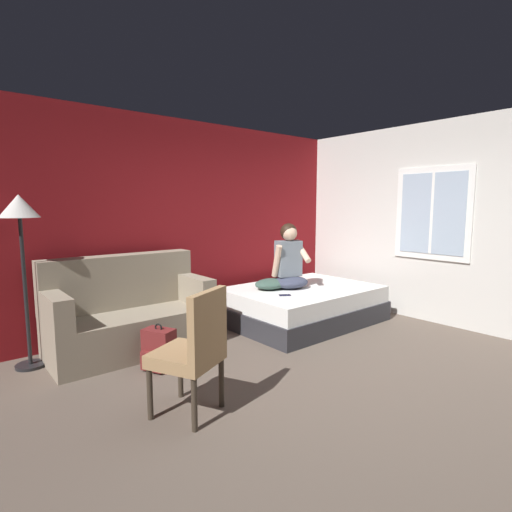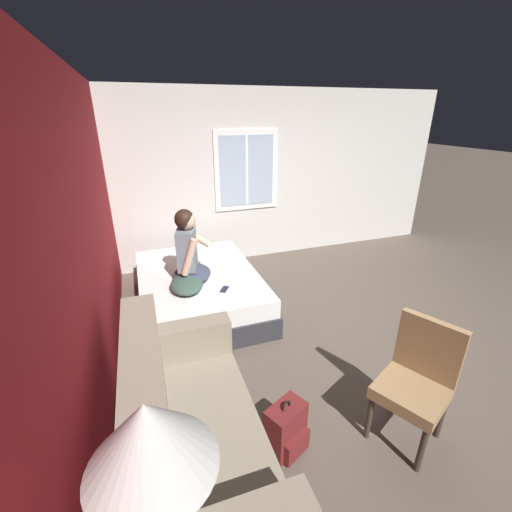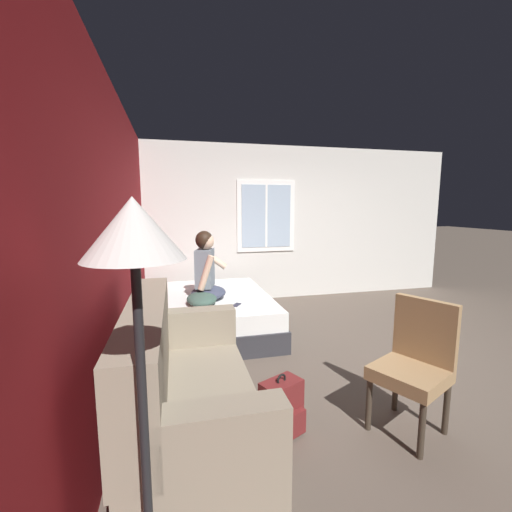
{
  "view_description": "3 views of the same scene",
  "coord_description": "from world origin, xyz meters",
  "views": [
    {
      "loc": [
        -2.79,
        -2.2,
        1.6
      ],
      "look_at": [
        0.08,
        1.22,
        1.03
      ],
      "focal_mm": 28.0,
      "sensor_mm": 36.0,
      "label": 1
    },
    {
      "loc": [
        -2.76,
        2.1,
        2.36
      ],
      "look_at": [
        0.1,
        1.09,
        1.07
      ],
      "focal_mm": 24.0,
      "sensor_mm": 36.0,
      "label": 2
    },
    {
      "loc": [
        -3.32,
        2.03,
        1.67
      ],
      "look_at": [
        0.07,
        1.18,
        1.15
      ],
      "focal_mm": 24.0,
      "sensor_mm": 36.0,
      "label": 3
    }
  ],
  "objects": [
    {
      "name": "person_seated",
      "position": [
        0.98,
        1.61,
        0.84
      ],
      "size": [
        0.62,
        0.57,
        0.88
      ],
      "color": "#383D51",
      "rests_on": "bed"
    },
    {
      "name": "side_chair",
      "position": [
        -1.3,
        0.32,
        0.53
      ],
      "size": [
        0.61,
        0.61,
        0.98
      ],
      "color": "#382D23",
      "rests_on": "ground"
    },
    {
      "name": "wall_side_with_window",
      "position": [
        2.57,
        0.01,
        1.35
      ],
      "size": [
        0.19,
        6.35,
        2.7
      ],
      "color": "silver",
      "rests_on": "ground"
    },
    {
      "name": "wall_back_accent",
      "position": [
        0.0,
        2.55,
        1.35
      ],
      "size": [
        9.98,
        0.16,
        2.7
      ],
      "primitive_type": "cube",
      "color": "maroon",
      "rests_on": "ground"
    },
    {
      "name": "cell_phone",
      "position": [
        0.6,
        1.29,
        0.48
      ],
      "size": [
        0.16,
        0.14,
        0.01
      ],
      "primitive_type": "cube",
      "rotation": [
        0.0,
        0.0,
        4.13
      ],
      "color": "black",
      "rests_on": "bed"
    },
    {
      "name": "backpack",
      "position": [
        -1.12,
        1.28,
        0.19
      ],
      "size": [
        0.32,
        0.35,
        0.46
      ],
      "color": "maroon",
      "rests_on": "ground"
    },
    {
      "name": "ground_plane",
      "position": [
        0.0,
        0.0,
        0.0
      ],
      "size": [
        40.0,
        40.0,
        0.0
      ],
      "primitive_type": "plane",
      "color": "brown"
    },
    {
      "name": "couch",
      "position": [
        -1.12,
        1.99,
        0.39
      ],
      "size": [
        1.71,
        0.84,
        1.04
      ],
      "color": "gray",
      "rests_on": "ground"
    },
    {
      "name": "floor_lamp",
      "position": [
        -2.07,
        2.15,
        1.43
      ],
      "size": [
        0.36,
        0.36,
        1.7
      ],
      "color": "black",
      "rests_on": "ground"
    },
    {
      "name": "bed",
      "position": [
        1.14,
        1.5,
        0.24
      ],
      "size": [
        2.03,
        1.48,
        0.48
      ],
      "color": "#2D2D33",
      "rests_on": "ground"
    },
    {
      "name": "throw_pillow",
      "position": [
        0.74,
        1.69,
        0.55
      ],
      "size": [
        0.49,
        0.37,
        0.14
      ],
      "primitive_type": "ellipsoid",
      "rotation": [
        0.0,
        0.0,
        -0.02
      ],
      "color": "#385147",
      "rests_on": "bed"
    }
  ]
}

